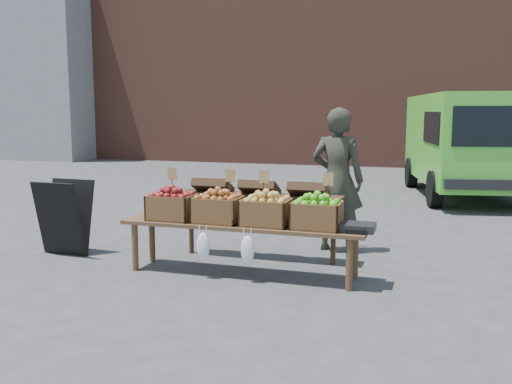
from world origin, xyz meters
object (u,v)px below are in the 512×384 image
(delivery_van, at_px, (469,146))
(crate_green_apples, at_px, (317,215))
(back_table, at_px, (259,217))
(weighing_scale, at_px, (358,227))
(vendor, at_px, (338,180))
(crate_golden_apples, at_px, (173,207))
(crate_red_apples, at_px, (266,212))
(crate_russet_pears, at_px, (218,210))
(display_bench, at_px, (242,249))
(chalkboard_sign, at_px, (64,217))

(delivery_van, bearing_deg, crate_green_apples, -115.34)
(back_table, relative_size, crate_green_apples, 4.20)
(back_table, height_order, weighing_scale, back_table)
(vendor, xyz_separation_m, crate_green_apples, (0.04, -1.43, -0.20))
(crate_golden_apples, relative_size, crate_red_apples, 1.00)
(weighing_scale, bearing_deg, crate_golden_apples, 180.00)
(crate_russet_pears, xyz_separation_m, crate_green_apples, (1.10, 0.00, 0.00))
(crate_red_apples, bearing_deg, delivery_van, 71.43)
(delivery_van, height_order, display_bench, delivery_van)
(chalkboard_sign, height_order, crate_red_apples, chalkboard_sign)
(delivery_van, height_order, crate_russet_pears, delivery_van)
(vendor, xyz_separation_m, weighing_scale, (0.46, -1.43, -0.30))
(vendor, distance_m, crate_red_apples, 1.53)
(chalkboard_sign, xyz_separation_m, weighing_scale, (3.65, -0.18, 0.14))
(delivery_van, relative_size, display_bench, 1.75)
(chalkboard_sign, relative_size, crate_green_apples, 1.89)
(back_table, height_order, crate_golden_apples, back_table)
(display_bench, xyz_separation_m, crate_red_apples, (0.28, 0.00, 0.42))
(vendor, bearing_deg, crate_golden_apples, 45.77)
(chalkboard_sign, relative_size, display_bench, 0.35)
(crate_golden_apples, relative_size, crate_green_apples, 1.00)
(display_bench, relative_size, weighing_scale, 7.94)
(vendor, height_order, crate_russet_pears, vendor)
(display_bench, distance_m, crate_green_apples, 0.93)
(vendor, distance_m, crate_russet_pears, 1.79)
(display_bench, height_order, crate_red_apples, crate_red_apples)
(weighing_scale, bearing_deg, back_table, 150.58)
(back_table, bearing_deg, crate_red_apples, -67.26)
(delivery_van, xyz_separation_m, display_bench, (-2.59, -6.90, -0.77))
(chalkboard_sign, distance_m, crate_green_apples, 3.24)
(display_bench, distance_m, crate_red_apples, 0.51)
(display_bench, bearing_deg, crate_golden_apples, 180.00)
(chalkboard_sign, relative_size, back_table, 0.45)
(delivery_van, xyz_separation_m, back_table, (-2.62, -6.18, -0.54))
(crate_russet_pears, xyz_separation_m, weighing_scale, (1.52, 0.00, -0.10))
(vendor, bearing_deg, chalkboard_sign, 25.73)
(delivery_van, height_order, crate_green_apples, delivery_van)
(crate_golden_apples, relative_size, weighing_scale, 1.47)
(vendor, xyz_separation_m, display_bench, (-0.79, -1.43, -0.63))
(chalkboard_sign, height_order, crate_green_apples, chalkboard_sign)
(vendor, xyz_separation_m, crate_russet_pears, (-1.06, -1.43, -0.20))
(display_bench, distance_m, crate_golden_apples, 0.93)
(crate_golden_apples, bearing_deg, crate_green_apples, 0.00)
(delivery_van, height_order, vendor, delivery_van)
(delivery_van, relative_size, crate_red_apples, 9.44)
(back_table, distance_m, display_bench, 0.76)
(delivery_van, distance_m, chalkboard_sign, 8.39)
(crate_green_apples, bearing_deg, crate_russet_pears, 180.00)
(chalkboard_sign, distance_m, back_table, 2.43)
(vendor, bearing_deg, display_bench, 65.35)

